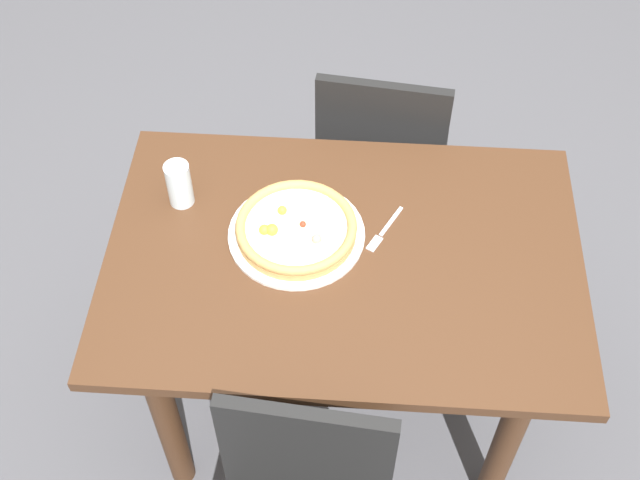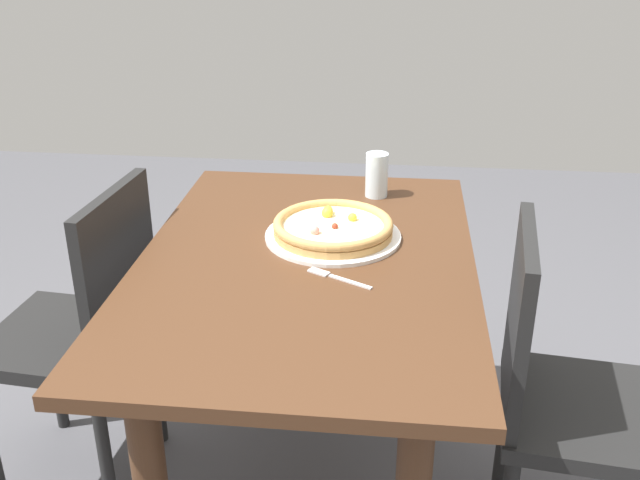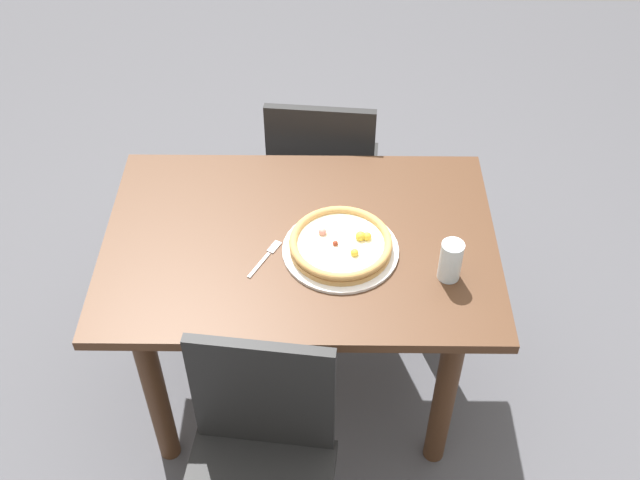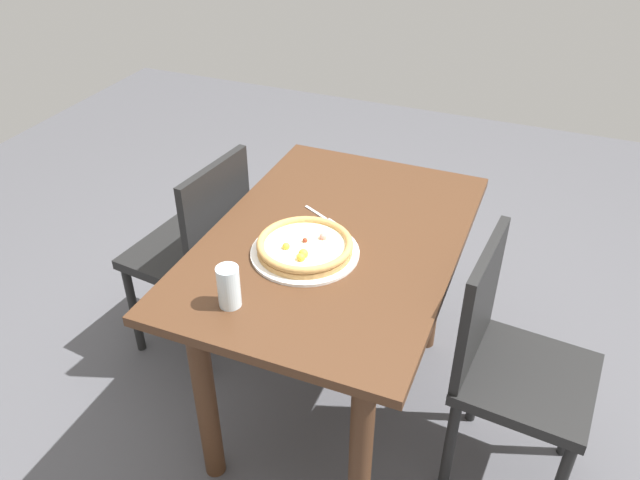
{
  "view_description": "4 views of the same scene",
  "coord_description": "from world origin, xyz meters",
  "px_view_note": "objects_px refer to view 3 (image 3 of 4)",
  "views": [
    {
      "loc": [
        -0.02,
        1.24,
        2.38
      ],
      "look_at": [
        0.06,
        -0.03,
        0.79
      ],
      "focal_mm": 46.4,
      "sensor_mm": 36.0,
      "label": 1
    },
    {
      "loc": [
        -1.55,
        -0.2,
        1.54
      ],
      "look_at": [
        0.06,
        -0.03,
        0.79
      ],
      "focal_mm": 41.0,
      "sensor_mm": 36.0,
      "label": 2
    },
    {
      "loc": [
        0.08,
        -1.64,
        2.38
      ],
      "look_at": [
        0.06,
        -0.03,
        0.79
      ],
      "focal_mm": 43.12,
      "sensor_mm": 36.0,
      "label": 3
    },
    {
      "loc": [
        1.58,
        0.6,
        1.92
      ],
      "look_at": [
        0.06,
        -0.03,
        0.79
      ],
      "focal_mm": 35.17,
      "sensor_mm": 36.0,
      "label": 4
    }
  ],
  "objects_px": {
    "plate": "(341,250)",
    "drinking_glass": "(451,261)",
    "chair_far": "(323,178)",
    "fork": "(267,256)",
    "pizza": "(341,244)",
    "dining_table": "(301,271)",
    "chair_near": "(259,472)"
  },
  "relations": [
    {
      "from": "plate",
      "to": "drinking_glass",
      "type": "xyz_separation_m",
      "value": [
        0.31,
        -0.1,
        0.06
      ]
    },
    {
      "from": "chair_near",
      "to": "drinking_glass",
      "type": "relative_size",
      "value": 7.06
    },
    {
      "from": "chair_near",
      "to": "fork",
      "type": "bearing_deg",
      "value": -83.79
    },
    {
      "from": "chair_far",
      "to": "pizza",
      "type": "distance_m",
      "value": 0.73
    },
    {
      "from": "dining_table",
      "to": "pizza",
      "type": "bearing_deg",
      "value": -23.26
    },
    {
      "from": "chair_far",
      "to": "dining_table",
      "type": "bearing_deg",
      "value": -91.09
    },
    {
      "from": "pizza",
      "to": "fork",
      "type": "height_order",
      "value": "pizza"
    },
    {
      "from": "dining_table",
      "to": "plate",
      "type": "xyz_separation_m",
      "value": [
        0.12,
        -0.05,
        0.15
      ]
    },
    {
      "from": "chair_far",
      "to": "plate",
      "type": "distance_m",
      "value": 0.72
    },
    {
      "from": "dining_table",
      "to": "pizza",
      "type": "distance_m",
      "value": 0.22
    },
    {
      "from": "pizza",
      "to": "drinking_glass",
      "type": "xyz_separation_m",
      "value": [
        0.3,
        -0.1,
        0.03
      ]
    },
    {
      "from": "chair_far",
      "to": "drinking_glass",
      "type": "height_order",
      "value": "drinking_glass"
    },
    {
      "from": "fork",
      "to": "dining_table",
      "type": "bearing_deg",
      "value": -22.96
    },
    {
      "from": "pizza",
      "to": "dining_table",
      "type": "bearing_deg",
      "value": 156.74
    },
    {
      "from": "pizza",
      "to": "drinking_glass",
      "type": "relative_size",
      "value": 2.38
    },
    {
      "from": "dining_table",
      "to": "chair_near",
      "type": "relative_size",
      "value": 1.31
    },
    {
      "from": "plate",
      "to": "pizza",
      "type": "height_order",
      "value": "pizza"
    },
    {
      "from": "dining_table",
      "to": "fork",
      "type": "distance_m",
      "value": 0.19
    },
    {
      "from": "chair_near",
      "to": "plate",
      "type": "relative_size",
      "value": 2.62
    },
    {
      "from": "plate",
      "to": "drinking_glass",
      "type": "distance_m",
      "value": 0.33
    },
    {
      "from": "fork",
      "to": "pizza",
      "type": "bearing_deg",
      "value": -55.5
    },
    {
      "from": "fork",
      "to": "drinking_glass",
      "type": "xyz_separation_m",
      "value": [
        0.52,
        -0.07,
        0.06
      ]
    },
    {
      "from": "chair_far",
      "to": "fork",
      "type": "xyz_separation_m",
      "value": [
        -0.16,
        -0.69,
        0.28
      ]
    },
    {
      "from": "plate",
      "to": "chair_far",
      "type": "bearing_deg",
      "value": 94.75
    },
    {
      "from": "dining_table",
      "to": "chair_far",
      "type": "height_order",
      "value": "chair_far"
    },
    {
      "from": "chair_far",
      "to": "chair_near",
      "type": "bearing_deg",
      "value": -92.57
    },
    {
      "from": "pizza",
      "to": "fork",
      "type": "distance_m",
      "value": 0.22
    },
    {
      "from": "plate",
      "to": "pizza",
      "type": "relative_size",
      "value": 1.13
    },
    {
      "from": "chair_far",
      "to": "fork",
      "type": "relative_size",
      "value": 5.87
    },
    {
      "from": "dining_table",
      "to": "plate",
      "type": "relative_size",
      "value": 3.43
    },
    {
      "from": "chair_near",
      "to": "pizza",
      "type": "bearing_deg",
      "value": -104.82
    },
    {
      "from": "drinking_glass",
      "to": "pizza",
      "type": "bearing_deg",
      "value": 162.38
    }
  ]
}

